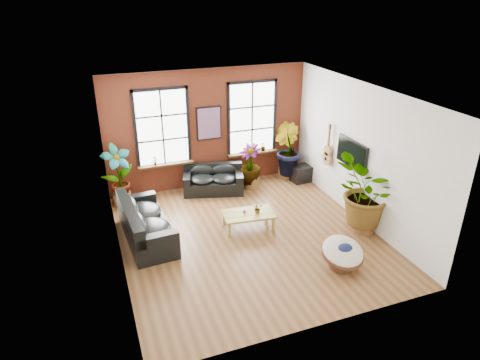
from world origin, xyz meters
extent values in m
cube|color=brown|center=(0.00, 0.00, -0.01)|extent=(6.00, 6.50, 0.02)
cube|color=white|center=(0.00, 0.00, 3.51)|extent=(6.00, 6.50, 0.02)
cube|color=#4E1E12|center=(0.00, 3.26, 1.75)|extent=(6.00, 0.02, 3.50)
cube|color=silver|center=(0.00, -3.26, 1.75)|extent=(6.00, 0.02, 3.50)
cube|color=silver|center=(-3.01, 0.00, 1.75)|extent=(0.02, 6.50, 3.50)
cube|color=silver|center=(3.01, 0.00, 1.75)|extent=(0.02, 6.50, 3.50)
cube|color=white|center=(-1.35, 3.20, 1.95)|extent=(1.40, 0.02, 2.10)
cube|color=#3B2710|center=(-1.35, 3.13, 0.87)|extent=(1.60, 0.22, 0.06)
cube|color=white|center=(1.35, 3.20, 1.95)|extent=(1.40, 0.02, 2.10)
cube|color=#3B2710|center=(1.35, 3.13, 0.87)|extent=(1.60, 0.22, 0.06)
cube|color=black|center=(-0.07, 2.66, 0.20)|extent=(1.88, 1.28, 0.39)
cube|color=black|center=(0.01, 2.96, 0.59)|extent=(1.71, 0.67, 0.40)
cube|color=black|center=(-0.80, 2.86, 0.49)|extent=(0.43, 0.86, 0.20)
cube|color=black|center=(0.66, 2.45, 0.49)|extent=(0.43, 0.86, 0.20)
ellipsoid|color=black|center=(-0.40, 2.70, 0.45)|extent=(0.89, 0.87, 0.22)
ellipsoid|color=black|center=(-0.34, 2.93, 0.59)|extent=(0.76, 0.41, 0.38)
ellipsoid|color=black|center=(0.23, 2.52, 0.45)|extent=(0.89, 0.87, 0.22)
ellipsoid|color=black|center=(0.29, 2.76, 0.59)|extent=(0.76, 0.41, 0.38)
cube|color=black|center=(-2.32, 0.75, 0.23)|extent=(1.12, 2.38, 0.45)
cube|color=black|center=(-2.69, 0.72, 0.69)|extent=(0.39, 2.33, 0.46)
cube|color=black|center=(-2.25, -0.29, 0.57)|extent=(0.99, 0.30, 0.24)
cube|color=black|center=(-2.39, 1.79, 0.57)|extent=(0.99, 0.30, 0.24)
ellipsoid|color=black|center=(-2.24, 0.29, 0.52)|extent=(0.88, 1.07, 0.26)
ellipsoid|color=black|center=(-2.52, 0.27, 0.69)|extent=(0.33, 1.03, 0.45)
ellipsoid|color=black|center=(-2.30, 1.21, 0.52)|extent=(0.88, 1.07, 0.26)
ellipsoid|color=black|center=(-2.58, 1.19, 0.69)|extent=(0.33, 1.03, 0.45)
cube|color=olive|center=(0.15, 0.39, 0.38)|extent=(1.34, 0.85, 0.05)
cube|color=#3B2710|center=(0.13, 0.27, 0.41)|extent=(1.26, 0.14, 0.00)
cube|color=#3B2710|center=(0.16, 0.51, 0.41)|extent=(1.26, 0.14, 0.00)
cube|color=olive|center=(-0.44, 0.16, 0.18)|extent=(0.07, 0.07, 0.35)
cube|color=olive|center=(0.67, 0.04, 0.18)|extent=(0.07, 0.07, 0.35)
cube|color=olive|center=(-0.38, 0.73, 0.18)|extent=(0.07, 0.07, 0.35)
cube|color=olive|center=(0.74, 0.62, 0.18)|extent=(0.07, 0.07, 0.35)
cylinder|color=#D23442|center=(0.06, 0.44, 0.45)|extent=(0.08, 0.08, 0.08)
cylinder|color=#4F2E1C|center=(1.43, -1.87, 0.11)|extent=(0.53, 0.53, 0.21)
torus|color=#4F2E1C|center=(1.43, -1.87, 0.35)|extent=(0.92, 0.92, 0.42)
ellipsoid|color=silver|center=(1.43, -1.87, 0.41)|extent=(0.89, 0.94, 0.57)
ellipsoid|color=#151D43|center=(1.43, -1.91, 0.51)|extent=(0.36, 0.28, 0.16)
cube|color=black|center=(0.00, 3.19, 1.95)|extent=(0.74, 0.04, 0.98)
cube|color=#0C7F8C|center=(0.00, 3.16, 1.95)|extent=(0.66, 0.02, 0.90)
cube|color=black|center=(2.95, 0.30, 1.65)|extent=(0.06, 1.25, 0.72)
cube|color=black|center=(2.92, 0.30, 1.65)|extent=(0.01, 1.15, 0.62)
cylinder|color=#B27F4C|center=(2.90, 1.35, 1.13)|extent=(0.09, 0.38, 0.38)
cylinder|color=#B27F4C|center=(2.90, 1.35, 1.38)|extent=(0.09, 0.30, 0.30)
cylinder|color=black|center=(2.90, 1.35, 1.13)|extent=(0.09, 0.11, 0.11)
cube|color=#3B2710|center=(2.90, 1.35, 1.75)|extent=(0.04, 0.05, 0.55)
cube|color=#3B2710|center=(2.90, 1.35, 2.07)|extent=(0.06, 0.06, 0.14)
cube|color=black|center=(2.71, 2.45, 0.25)|extent=(0.63, 0.54, 0.49)
cylinder|color=brown|center=(-2.68, 2.79, 0.18)|extent=(0.60, 0.60, 0.36)
cylinder|color=brown|center=(2.39, 2.86, 0.18)|extent=(0.60, 0.60, 0.35)
cylinder|color=brown|center=(2.76, -0.73, 0.20)|extent=(0.73, 0.73, 0.41)
cylinder|color=brown|center=(1.09, 2.57, 0.17)|extent=(0.57, 0.57, 0.35)
imported|color=#2F5C18|center=(-2.71, 2.76, 0.96)|extent=(1.01, 0.87, 1.62)
imported|color=#2F5C18|center=(2.37, 2.83, 0.95)|extent=(0.92, 1.04, 1.61)
imported|color=#2F5C18|center=(2.73, -0.77, 1.06)|extent=(2.14, 2.12, 1.80)
imported|color=#2F5C18|center=(1.05, 2.59, 0.75)|extent=(0.95, 0.95, 1.21)
imported|color=#2F5C18|center=(0.37, 0.33, 0.53)|extent=(0.25, 0.22, 0.25)
imported|color=#2F5C18|center=(-1.65, 3.13, 1.04)|extent=(0.17, 0.17, 0.27)
imported|color=#2F5C18|center=(1.70, 3.13, 1.04)|extent=(0.19, 0.19, 0.27)
camera|label=1|loc=(-3.30, -8.29, 5.59)|focal=32.00mm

